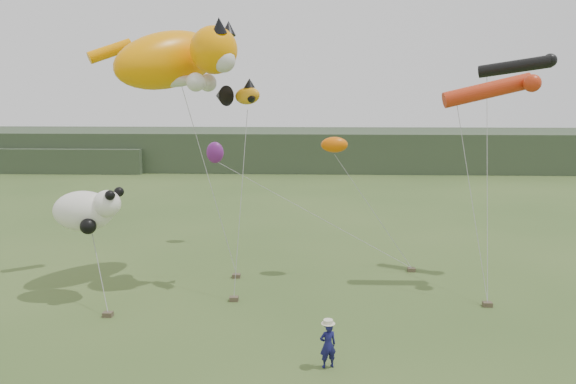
{
  "coord_description": "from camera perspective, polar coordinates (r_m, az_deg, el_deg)",
  "views": [
    {
      "loc": [
        -0.5,
        -16.61,
        8.09
      ],
      "look_at": [
        -1.3,
        3.0,
        4.6
      ],
      "focal_mm": 35.0,
      "sensor_mm": 36.0,
      "label": 1
    }
  ],
  "objects": [
    {
      "name": "fish_kite",
      "position": [
        23.13,
        -5.13,
        9.77
      ],
      "size": [
        2.32,
        1.52,
        1.11
      ],
      "color": "orange",
      "rests_on": "ground"
    },
    {
      "name": "festival_attendant",
      "position": [
        17.28,
        4.07,
        -15.25
      ],
      "size": [
        0.6,
        0.49,
        1.41
      ],
      "primitive_type": "imported",
      "rotation": [
        0.0,
        0.0,
        3.48
      ],
      "color": "#14154C",
      "rests_on": "ground"
    },
    {
      "name": "misc_kites",
      "position": [
        27.65,
        -2.6,
        4.34
      ],
      "size": [
        7.22,
        5.93,
        1.84
      ],
      "color": "#E96204",
      "rests_on": "ground"
    },
    {
      "name": "cat_kite",
      "position": [
        24.43,
        -11.12,
        13.15
      ],
      "size": [
        6.84,
        5.66,
        3.32
      ],
      "color": "#FF9400",
      "rests_on": "ground"
    },
    {
      "name": "ground",
      "position": [
        18.48,
        3.8,
        -15.91
      ],
      "size": [
        120.0,
        120.0,
        0.0
      ],
      "primitive_type": "plane",
      "color": "#385123",
      "rests_on": "ground"
    },
    {
      "name": "panda_kite",
      "position": [
        23.35,
        -19.73,
        -1.76
      ],
      "size": [
        2.8,
        1.81,
        1.74
      ],
      "color": "white",
      "rests_on": "ground"
    },
    {
      "name": "tube_kites",
      "position": [
        25.45,
        21.18,
        10.56
      ],
      "size": [
        5.12,
        3.76,
        2.28
      ],
      "color": "black",
      "rests_on": "ground"
    },
    {
      "name": "headland",
      "position": [
        61.66,
        -0.09,
        4.34
      ],
      "size": [
        90.0,
        13.0,
        4.0
      ],
      "color": "#2D3D28",
      "rests_on": "ground"
    },
    {
      "name": "sandbag_anchors",
      "position": [
        23.28,
        1.15,
        -10.03
      ],
      "size": [
        14.54,
        6.03,
        0.18
      ],
      "color": "brown",
      "rests_on": "ground"
    }
  ]
}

